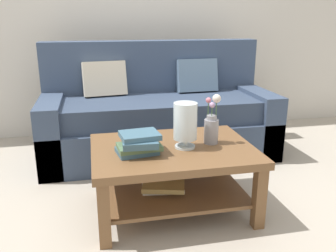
{
  "coord_description": "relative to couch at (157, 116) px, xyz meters",
  "views": [
    {
      "loc": [
        -0.51,
        -2.46,
        1.28
      ],
      "look_at": [
        -0.01,
        -0.14,
        0.56
      ],
      "focal_mm": 38.31,
      "sensor_mm": 36.0,
      "label": 1
    }
  ],
  "objects": [
    {
      "name": "flower_pitcher",
      "position": [
        0.17,
        -1.09,
        0.22
      ],
      "size": [
        0.11,
        0.1,
        0.34
      ],
      "color": "gray",
      "rests_on": "coffee_table"
    },
    {
      "name": "ground_plane",
      "position": [
        -0.09,
        -0.82,
        -0.36
      ],
      "size": [
        10.0,
        10.0,
        0.0
      ],
      "primitive_type": "plane",
      "color": "#ADA393"
    },
    {
      "name": "glass_hurricane_vase",
      "position": [
        -0.03,
        -1.14,
        0.26
      ],
      "size": [
        0.15,
        0.15,
        0.3
      ],
      "color": "silver",
      "rests_on": "coffee_table"
    },
    {
      "name": "couch",
      "position": [
        0.0,
        0.0,
        0.0
      ],
      "size": [
        2.14,
        0.9,
        1.06
      ],
      "color": "#384760",
      "rests_on": "ground"
    },
    {
      "name": "coffee_table",
      "position": [
        -0.11,
        -1.11,
        -0.03
      ],
      "size": [
        1.06,
        0.78,
        0.46
      ],
      "color": "brown",
      "rests_on": "ground"
    },
    {
      "name": "back_wall",
      "position": [
        -0.09,
        0.83,
        0.99
      ],
      "size": [
        6.4,
        0.12,
        2.7
      ],
      "primitive_type": "cube",
      "color": "beige",
      "rests_on": "ground"
    },
    {
      "name": "book_stack_main",
      "position": [
        -0.34,
        -1.18,
        0.16
      ],
      "size": [
        0.29,
        0.24,
        0.13
      ],
      "color": "#3D6075",
      "rests_on": "coffee_table"
    }
  ]
}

